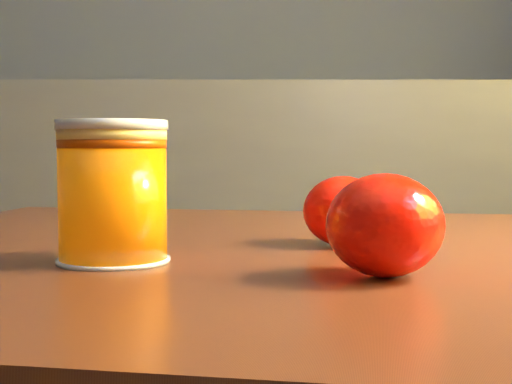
{
  "coord_description": "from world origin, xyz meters",
  "views": [
    {
      "loc": [
        0.7,
        -0.37,
        0.76
      ],
      "look_at": [
        0.71,
        0.13,
        0.73
      ],
      "focal_mm": 50.0,
      "sensor_mm": 36.0,
      "label": 1
    }
  ],
  "objects": [
    {
      "name": "table",
      "position": [
        0.8,
        0.18,
        0.59
      ],
      "size": [
        1.0,
        0.78,
        0.68
      ],
      "rotation": [
        0.0,
        0.0,
        -0.18
      ],
      "color": "#5D2B17",
      "rests_on": "ground"
    },
    {
      "name": "juice_glass",
      "position": [
        0.61,
        0.12,
        0.73
      ],
      "size": [
        0.08,
        0.08,
        0.1
      ],
      "rotation": [
        0.0,
        0.0,
        -0.27
      ],
      "color": "orange",
      "rests_on": "table"
    },
    {
      "name": "orange_front",
      "position": [
        0.78,
        0.06,
        0.71
      ],
      "size": [
        0.08,
        0.08,
        0.06
      ],
      "primitive_type": "ellipsoid",
      "rotation": [
        0.0,
        0.0,
        0.06
      ],
      "color": "#FF1705",
      "rests_on": "table"
    },
    {
      "name": "orange_back",
      "position": [
        0.78,
        0.2,
        0.71
      ],
      "size": [
        0.08,
        0.08,
        0.06
      ],
      "primitive_type": "ellipsoid",
      "rotation": [
        0.0,
        0.0,
        0.21
      ],
      "color": "#FF1705",
      "rests_on": "table"
    }
  ]
}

